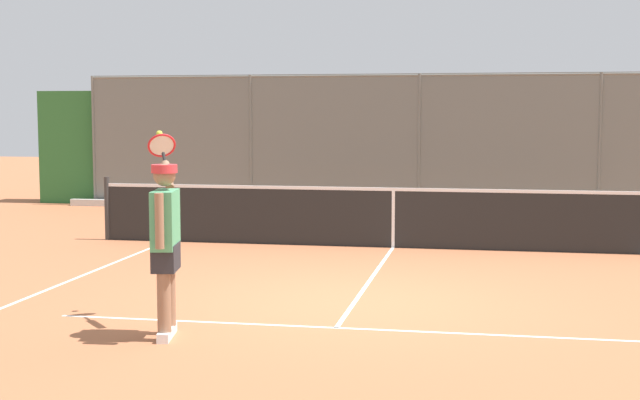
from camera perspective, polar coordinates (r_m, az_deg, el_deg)
ground_plane at (r=10.28m, az=2.18°, el=-6.53°), size 60.00×60.00×0.00m
court_line_markings at (r=8.88m, az=0.79°, el=-8.46°), size 7.64×9.97×0.01m
fence_backdrop at (r=20.19m, az=6.44°, el=3.18°), size 18.02×1.37×2.99m
tennis_net at (r=14.37m, az=4.67°, el=-1.07°), size 9.81×0.09×1.07m
tennis_player at (r=8.70m, az=-9.79°, el=-2.26°), size 0.65×1.33×1.97m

